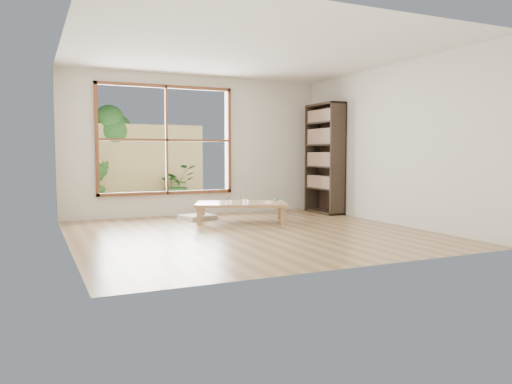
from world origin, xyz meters
The scene contains 15 objects.
ground centered at (0.00, 0.00, 0.00)m, with size 5.00×5.00×0.00m, color #A48252.
low_table centered at (0.33, 1.10, 0.29)m, with size 1.72×1.37×0.33m.
floor_cushion centered at (-0.23, 1.76, 0.04)m, with size 0.52×0.52×0.08m, color white.
bookshelf centered at (2.31, 1.63, 1.06)m, with size 0.34×0.95×2.11m, color #31261B.
glass_tall centered at (0.31, 0.99, 0.39)m, with size 0.07×0.07×0.13m, color silver.
glass_mid centered at (0.43, 1.17, 0.37)m, with size 0.06×0.06×0.09m, color silver.
glass_short centered at (0.48, 1.23, 0.37)m, with size 0.07×0.07×0.09m, color silver.
glass_small centered at (0.17, 1.22, 0.37)m, with size 0.06×0.06×0.07m, color silver.
food_tray centered at (0.81, 0.82, 0.35)m, with size 0.33×0.27×0.09m.
deck centered at (-0.60, 3.56, 0.00)m, with size 2.80×2.00×0.05m, color #3A332A.
garden_bench centered at (-0.71, 3.38, 0.30)m, with size 1.10×0.46×0.34m.
bamboo_fence centered at (-0.60, 4.56, 0.90)m, with size 2.80×0.06×1.80m, color tan.
shrub_right centered at (0.08, 4.18, 0.47)m, with size 0.80×0.69×0.89m, color #2C6224.
shrub_left centered at (-1.63, 4.08, 0.52)m, with size 0.54×0.44×0.99m, color #2C6224.
garden_tree centered at (-1.28, 4.86, 1.63)m, with size 1.04×0.85×2.22m.
Camera 1 is at (-2.93, -6.61, 1.16)m, focal length 35.00 mm.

